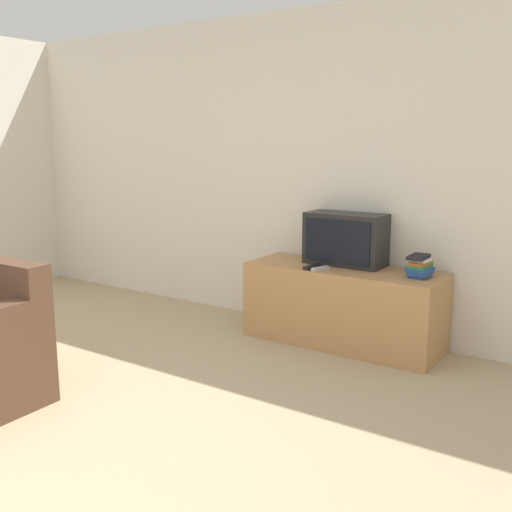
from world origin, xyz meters
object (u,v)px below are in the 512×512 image
book_stack (420,266)px  tv_stand (343,306)px  remote_secondary (320,269)px  television (345,239)px  remote_on_stand (312,267)px

book_stack → tv_stand: bearing=-177.8°
tv_stand → remote_secondary: size_ratio=9.60×
tv_stand → remote_secondary: remote_secondary is taller
book_stack → remote_secondary: book_stack is taller
television → remote_secondary: size_ratio=3.90×
tv_stand → remote_secondary: 0.37m
television → remote_secondary: bearing=-101.7°
tv_stand → book_stack: bearing=2.2°
remote_on_stand → remote_secondary: same height
television → remote_secondary: 0.35m
book_stack → remote_secondary: (-0.69, -0.19, -0.07)m
book_stack → remote_on_stand: bearing=-167.5°
television → book_stack: size_ratio=2.84×
book_stack → remote_on_stand: book_stack is taller
remote_on_stand → remote_secondary: 0.09m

